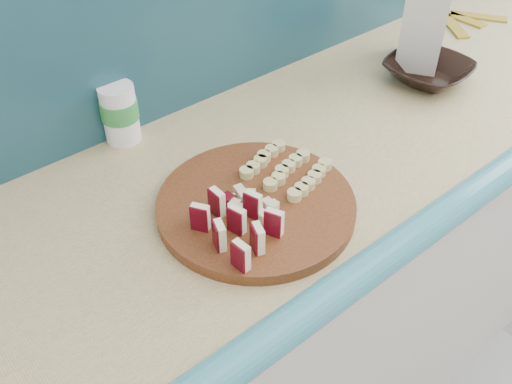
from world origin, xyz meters
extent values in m
cube|color=silver|center=(0.10, 1.50, 0.44)|extent=(2.20, 0.60, 0.88)
cube|color=tan|center=(0.10, 1.50, 0.90)|extent=(2.20, 0.60, 0.03)
cylinder|color=#4C1F10|center=(-0.49, 1.42, 0.92)|extent=(0.43, 0.43, 0.02)
cube|color=#FCF4C9|center=(-0.60, 1.32, 0.96)|extent=(0.02, 0.03, 0.05)
cube|color=#4F0512|center=(-0.61, 1.32, 0.96)|extent=(0.01, 0.03, 0.05)
cube|color=#FCF4C9|center=(-0.60, 1.37, 0.96)|extent=(0.02, 0.03, 0.05)
cube|color=#4F0512|center=(-0.61, 1.37, 0.96)|extent=(0.01, 0.03, 0.05)
cube|color=#FCF4C9|center=(-0.60, 1.43, 0.96)|extent=(0.02, 0.03, 0.05)
cube|color=#4F0512|center=(-0.61, 1.42, 0.96)|extent=(0.01, 0.03, 0.05)
cube|color=#FCF4C9|center=(-0.56, 1.33, 0.96)|extent=(0.02, 0.03, 0.05)
cube|color=#4F0512|center=(-0.57, 1.33, 0.96)|extent=(0.01, 0.03, 0.05)
cube|color=#FCF4C9|center=(-0.56, 1.38, 0.96)|extent=(0.02, 0.03, 0.05)
cube|color=#4F0512|center=(-0.57, 1.38, 0.96)|extent=(0.01, 0.03, 0.05)
cube|color=#FCF4C9|center=(-0.56, 1.44, 0.96)|extent=(0.02, 0.03, 0.05)
cube|color=#4F0512|center=(-0.57, 1.44, 0.96)|extent=(0.01, 0.03, 0.05)
cube|color=#FCF4C9|center=(-0.52, 1.34, 0.96)|extent=(0.02, 0.03, 0.05)
cube|color=#4F0512|center=(-0.52, 1.34, 0.96)|extent=(0.01, 0.03, 0.05)
cube|color=#FCF4C9|center=(-0.52, 1.39, 0.96)|extent=(0.02, 0.03, 0.05)
cube|color=#4F0512|center=(-0.52, 1.39, 0.96)|extent=(0.01, 0.03, 0.05)
cube|color=beige|center=(-0.50, 1.42, 0.94)|extent=(0.02, 0.02, 0.02)
cube|color=beige|center=(-0.50, 1.42, 0.94)|extent=(0.02, 0.02, 0.02)
cube|color=#4F0512|center=(-0.50, 1.43, 0.94)|extent=(0.02, 0.02, 0.02)
cube|color=beige|center=(-0.51, 1.42, 0.94)|extent=(0.02, 0.02, 0.02)
cube|color=beige|center=(-0.52, 1.43, 0.94)|extent=(0.02, 0.02, 0.02)
cube|color=beige|center=(-0.53, 1.43, 0.94)|extent=(0.02, 0.02, 0.02)
cube|color=beige|center=(-0.52, 1.42, 0.94)|extent=(0.02, 0.02, 0.02)
cube|color=beige|center=(-0.53, 1.41, 0.94)|extent=(0.02, 0.02, 0.02)
cube|color=#4F0512|center=(-0.53, 1.40, 0.94)|extent=(0.02, 0.02, 0.02)
cube|color=beige|center=(-0.52, 1.40, 0.94)|extent=(0.02, 0.02, 0.02)
cube|color=beige|center=(-0.51, 1.40, 0.94)|extent=(0.02, 0.02, 0.02)
cube|color=beige|center=(-0.51, 1.41, 0.94)|extent=(0.02, 0.02, 0.02)
cube|color=beige|center=(-0.50, 1.40, 0.94)|extent=(0.02, 0.02, 0.02)
cube|color=beige|center=(-0.49, 1.40, 0.94)|extent=(0.02, 0.02, 0.02)
cube|color=#4F0512|center=(-0.50, 1.41, 0.94)|extent=(0.02, 0.02, 0.02)
cylinder|color=#CCC57C|center=(-0.43, 1.38, 0.94)|extent=(0.03, 0.03, 0.02)
cylinder|color=#CCC57C|center=(-0.41, 1.39, 0.94)|extent=(0.03, 0.03, 0.02)
cylinder|color=#CCC57C|center=(-0.39, 1.39, 0.94)|extent=(0.03, 0.03, 0.02)
cylinder|color=#CCC57C|center=(-0.37, 1.40, 0.94)|extent=(0.03, 0.03, 0.02)
cylinder|color=#CCC57C|center=(-0.35, 1.40, 0.94)|extent=(0.03, 0.03, 0.02)
cylinder|color=#CCC57C|center=(-0.33, 1.41, 0.94)|extent=(0.03, 0.03, 0.02)
cylinder|color=#CCC57C|center=(-0.45, 1.43, 0.94)|extent=(0.03, 0.03, 0.02)
cylinder|color=#CCC57C|center=(-0.43, 1.44, 0.94)|extent=(0.03, 0.03, 0.02)
cylinder|color=#CCC57C|center=(-0.41, 1.44, 0.94)|extent=(0.03, 0.03, 0.02)
cylinder|color=#CCC57C|center=(-0.39, 1.45, 0.94)|extent=(0.03, 0.03, 0.02)
cylinder|color=#CCC57C|center=(-0.37, 1.45, 0.94)|extent=(0.03, 0.03, 0.02)
cylinder|color=#CCC57C|center=(-0.35, 1.46, 0.94)|extent=(0.03, 0.03, 0.02)
cylinder|color=#CCC57C|center=(-0.46, 1.48, 0.94)|extent=(0.03, 0.03, 0.02)
cylinder|color=#CCC57C|center=(-0.44, 1.49, 0.94)|extent=(0.03, 0.03, 0.02)
cylinder|color=#CCC57C|center=(-0.42, 1.49, 0.94)|extent=(0.03, 0.03, 0.02)
cylinder|color=#CCC57C|center=(-0.40, 1.50, 0.94)|extent=(0.03, 0.03, 0.02)
cylinder|color=#CCC57C|center=(-0.38, 1.50, 0.94)|extent=(0.03, 0.03, 0.02)
cylinder|color=#CCC57C|center=(-0.36, 1.51, 0.94)|extent=(0.03, 0.03, 0.02)
imported|color=black|center=(0.11, 1.51, 0.93)|extent=(0.21, 0.21, 0.05)
cube|color=silver|center=(0.16, 1.58, 1.03)|extent=(0.17, 0.15, 0.23)
cylinder|color=white|center=(-0.56, 1.76, 0.97)|extent=(0.07, 0.07, 0.12)
cylinder|color=green|center=(-0.56, 1.76, 0.98)|extent=(0.07, 0.07, 0.04)
cube|color=gold|center=(0.41, 1.65, 0.91)|extent=(0.11, 0.15, 0.01)
cube|color=gold|center=(0.47, 1.67, 0.91)|extent=(0.04, 0.16, 0.01)
cube|color=gold|center=(0.52, 1.64, 0.91)|extent=(0.11, 0.15, 0.01)
camera|label=1|loc=(-0.96, 0.85, 1.59)|focal=40.00mm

